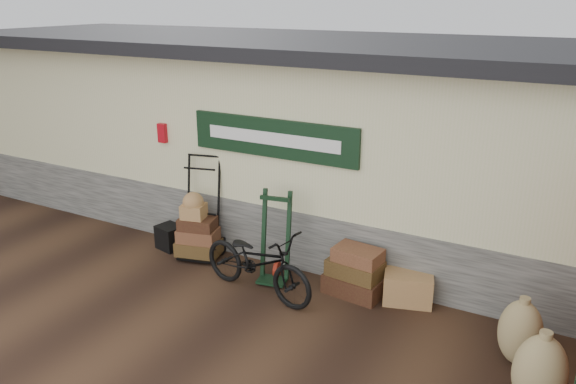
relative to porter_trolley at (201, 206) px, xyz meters
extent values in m
plane|color=black|center=(1.46, -0.76, -0.79)|extent=(80.00, 80.00, 0.00)
cube|color=#4C4C47|center=(1.46, 1.99, -0.34)|extent=(14.00, 3.54, 0.90)
cube|color=beige|center=(1.46, 1.99, 1.16)|extent=(14.00, 3.50, 2.10)
cube|color=black|center=(1.46, 1.84, 2.31)|extent=(14.40, 4.10, 0.20)
cube|color=black|center=(1.16, 0.21, 1.16)|extent=(2.60, 0.06, 0.55)
cube|color=white|center=(1.16, 0.17, 1.16)|extent=(2.10, 0.01, 0.18)
cube|color=#B00C17|center=(-0.84, 0.21, 1.01)|extent=(0.14, 0.10, 0.30)
cube|color=#99673D|center=(3.26, 0.09, -0.59)|extent=(0.72, 0.57, 0.41)
cube|color=black|center=(-0.59, -0.10, -0.60)|extent=(0.45, 0.40, 0.38)
imported|color=black|center=(1.41, -0.67, -0.26)|extent=(0.94, 1.91, 1.06)
ellipsoid|color=olive|center=(4.71, -0.61, -0.41)|extent=(0.57, 0.52, 0.76)
ellipsoid|color=olive|center=(4.97, -1.28, -0.39)|extent=(0.58, 0.51, 0.81)
camera|label=1|loc=(5.00, -6.40, 3.04)|focal=35.00mm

